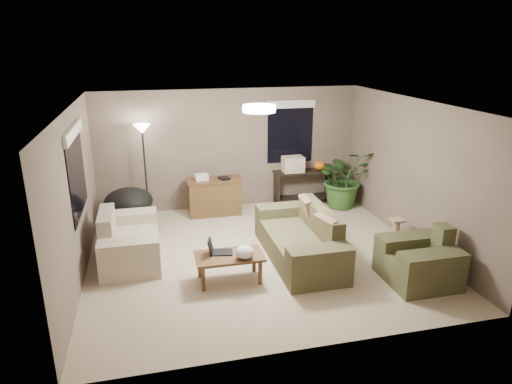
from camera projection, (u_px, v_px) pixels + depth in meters
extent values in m
plane|color=tan|center=(259.00, 255.00, 7.63)|extent=(5.50, 5.50, 0.00)
plane|color=white|center=(259.00, 105.00, 6.84)|extent=(5.50, 5.50, 0.00)
plane|color=#756556|center=(230.00, 149.00, 9.54)|extent=(5.50, 0.00, 5.50)
plane|color=#756556|center=(314.00, 251.00, 4.93)|extent=(5.50, 0.00, 5.50)
plane|color=#756556|center=(76.00, 197.00, 6.63)|extent=(0.00, 5.00, 5.00)
plane|color=#756556|center=(414.00, 173.00, 7.85)|extent=(0.00, 5.00, 5.00)
cube|color=brown|center=(299.00, 246.00, 7.48)|extent=(0.95, 1.48, 0.42)
cube|color=#49462C|center=(321.00, 220.00, 7.42)|extent=(0.22, 1.48, 0.43)
cube|color=#4B482D|center=(319.00, 267.00, 6.60)|extent=(0.95, 0.36, 0.60)
cube|color=#47442A|center=(283.00, 221.00, 8.30)|extent=(0.95, 0.36, 0.60)
cube|color=#8C7251|center=(327.00, 230.00, 6.99)|extent=(0.34, 0.50, 0.47)
cube|color=#8C7251|center=(308.00, 210.00, 7.82)|extent=(0.26, 0.46, 0.47)
cube|color=beige|center=(131.00, 247.00, 7.44)|extent=(0.90, 0.88, 0.42)
cube|color=beige|center=(107.00, 225.00, 7.23)|extent=(0.22, 0.88, 0.43)
cube|color=beige|center=(130.00, 259.00, 6.84)|extent=(0.90, 0.36, 0.60)
cube|color=beige|center=(131.00, 228.00, 7.98)|extent=(0.90, 0.36, 0.60)
cube|color=brown|center=(418.00, 268.00, 6.76)|extent=(0.95, 0.28, 0.42)
cube|color=#4D4E2E|center=(443.00, 239.00, 6.71)|extent=(0.22, 0.28, 0.43)
cube|color=#4C4D2E|center=(431.00, 272.00, 6.44)|extent=(0.95, 0.36, 0.60)
cube|color=#454529|center=(407.00, 253.00, 7.03)|extent=(0.95, 0.36, 0.60)
cube|color=brown|center=(229.00, 256.00, 6.70)|extent=(1.00, 0.55, 0.04)
cylinder|color=brown|center=(203.00, 279.00, 6.49)|extent=(0.06, 0.06, 0.38)
cylinder|color=brown|center=(260.00, 272.00, 6.67)|extent=(0.06, 0.06, 0.38)
cylinder|color=brown|center=(200.00, 266.00, 6.86)|extent=(0.06, 0.06, 0.38)
cylinder|color=brown|center=(254.00, 260.00, 7.04)|extent=(0.06, 0.06, 0.38)
cube|color=black|center=(221.00, 252.00, 6.76)|extent=(0.37, 0.28, 0.02)
cube|color=black|center=(210.00, 246.00, 6.69)|extent=(0.12, 0.24, 0.22)
ellipsoid|color=white|center=(245.00, 252.00, 6.57)|extent=(0.31, 0.29, 0.19)
cube|color=brown|center=(215.00, 198.00, 9.34)|extent=(1.05, 0.45, 0.71)
cube|color=brown|center=(214.00, 180.00, 9.22)|extent=(1.10, 0.50, 0.04)
cube|color=silver|center=(202.00, 177.00, 9.14)|extent=(0.27, 0.23, 0.12)
cube|color=black|center=(224.00, 178.00, 9.21)|extent=(0.25, 0.27, 0.04)
cube|color=black|center=(304.00, 172.00, 9.81)|extent=(1.30, 0.40, 0.04)
cube|color=black|center=(277.00, 190.00, 9.80)|extent=(0.05, 0.38, 0.71)
cube|color=black|center=(329.00, 186.00, 10.06)|extent=(0.05, 0.38, 0.71)
cube|color=black|center=(303.00, 197.00, 10.00)|extent=(1.25, 0.36, 0.03)
ellipsoid|color=orange|center=(319.00, 165.00, 9.85)|extent=(0.25, 0.25, 0.20)
cube|color=beige|center=(293.00, 164.00, 9.70)|extent=(0.44, 0.33, 0.33)
cylinder|color=black|center=(130.00, 221.00, 8.66)|extent=(0.60, 0.60, 0.30)
ellipsoid|color=black|center=(129.00, 201.00, 8.54)|extent=(1.18, 1.18, 0.50)
cylinder|color=black|center=(149.00, 218.00, 9.22)|extent=(0.28, 0.28, 0.02)
cylinder|color=black|center=(146.00, 175.00, 8.94)|extent=(0.04, 0.04, 1.78)
cone|color=white|center=(142.00, 129.00, 8.65)|extent=(0.32, 0.32, 0.18)
cylinder|color=white|center=(259.00, 109.00, 6.86)|extent=(0.50, 0.50, 0.10)
imported|color=#2D5923|center=(344.00, 184.00, 9.73)|extent=(1.15, 1.27, 0.99)
cube|color=tan|center=(394.00, 245.00, 7.98)|extent=(0.32, 0.32, 0.03)
cylinder|color=tan|center=(396.00, 232.00, 7.91)|extent=(0.12, 0.12, 0.44)
cube|color=tan|center=(397.00, 220.00, 7.83)|extent=(0.22, 0.22, 0.03)
cube|color=black|center=(77.00, 172.00, 6.81)|extent=(0.01, 1.50, 1.30)
cube|color=white|center=(73.00, 132.00, 6.63)|extent=(0.05, 1.56, 0.16)
cube|color=black|center=(290.00, 132.00, 9.72)|extent=(1.00, 0.01, 1.30)
cube|color=white|center=(291.00, 104.00, 9.51)|extent=(1.06, 0.05, 0.16)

